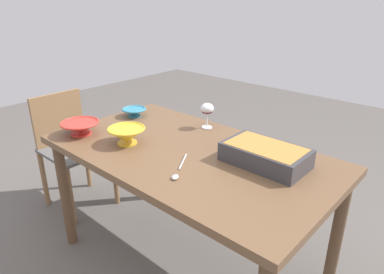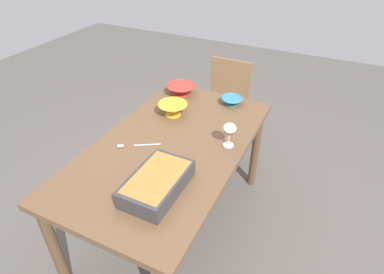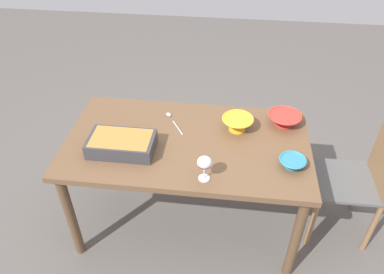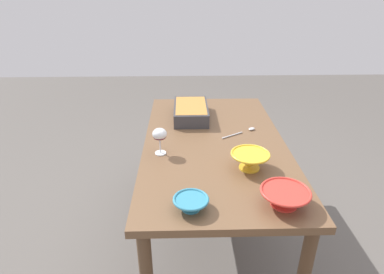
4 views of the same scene
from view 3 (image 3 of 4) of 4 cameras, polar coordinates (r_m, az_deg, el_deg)
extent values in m
plane|color=#5B5651|center=(2.81, -0.62, -12.35)|extent=(8.00, 8.00, 0.00)
cube|color=brown|center=(2.29, -0.74, -0.96)|extent=(1.49, 0.83, 0.04)
cylinder|color=brown|center=(2.48, -18.07, -11.53)|extent=(0.06, 0.06, 0.70)
cylinder|color=brown|center=(2.34, 15.61, -14.80)|extent=(0.06, 0.06, 0.70)
cylinder|color=brown|center=(2.94, -13.14, -1.08)|extent=(0.06, 0.06, 0.70)
cylinder|color=brown|center=(2.83, 14.26, -3.20)|extent=(0.06, 0.06, 0.70)
cube|color=#595959|center=(2.64, 22.41, -6.24)|extent=(0.41, 0.40, 0.02)
cylinder|color=olive|center=(2.87, 17.02, -6.77)|extent=(0.04, 0.04, 0.43)
cylinder|color=olive|center=(2.63, 17.93, -12.37)|extent=(0.04, 0.04, 0.43)
cylinder|color=olive|center=(2.97, 24.20, -7.09)|extent=(0.04, 0.04, 0.43)
cylinder|color=olive|center=(2.74, 25.83, -12.47)|extent=(0.04, 0.04, 0.43)
cylinder|color=white|center=(2.04, 1.85, -6.32)|extent=(0.06, 0.06, 0.01)
cylinder|color=white|center=(2.01, 1.88, -5.41)|extent=(0.01, 0.01, 0.08)
ellipsoid|color=white|center=(1.96, 1.92, -3.87)|extent=(0.08, 0.08, 0.06)
ellipsoid|color=#4C0A19|center=(1.97, 1.91, -4.22)|extent=(0.07, 0.07, 0.03)
cube|color=#38383D|center=(2.23, -10.72, -1.08)|extent=(0.39, 0.23, 0.09)
cube|color=#B27A38|center=(2.20, -10.83, -0.34)|extent=(0.35, 0.21, 0.02)
cylinder|color=yellow|center=(2.39, 6.90, 1.23)|extent=(0.11, 0.11, 0.01)
cone|color=yellow|center=(2.36, 6.98, 2.04)|extent=(0.19, 0.19, 0.08)
torus|color=yellow|center=(2.34, 7.05, 2.79)|extent=(0.20, 0.20, 0.01)
cylinder|color=teal|center=(2.18, 15.01, -4.27)|extent=(0.08, 0.08, 0.01)
cone|color=teal|center=(2.17, 15.11, -3.79)|extent=(0.14, 0.14, 0.04)
torus|color=teal|center=(2.15, 15.20, -3.39)|extent=(0.15, 0.15, 0.01)
cylinder|color=red|center=(2.49, 13.85, 2.02)|extent=(0.11, 0.11, 0.01)
cone|color=red|center=(2.47, 13.97, 2.67)|extent=(0.21, 0.21, 0.06)
torus|color=red|center=(2.45, 14.08, 3.25)|extent=(0.22, 0.22, 0.01)
cylinder|color=silver|center=(2.38, -2.19, 1.41)|extent=(0.09, 0.14, 0.01)
ellipsoid|color=silver|center=(2.50, -3.58, 3.45)|extent=(0.05, 0.05, 0.01)
camera|label=1|loc=(3.30, -18.93, 24.55)|focal=32.38mm
camera|label=2|loc=(1.88, -53.16, 14.30)|focal=30.12mm
camera|label=4|loc=(2.23, 49.35, 11.25)|focal=30.58mm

